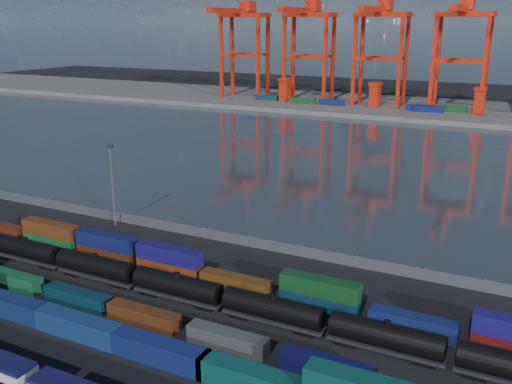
% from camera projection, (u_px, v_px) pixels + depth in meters
% --- Properties ---
extents(ground, '(700.00, 700.00, 0.00)m').
position_uv_depth(ground, '(160.00, 314.00, 80.46)').
color(ground, black).
rests_on(ground, ground).
extents(harbor_water, '(700.00, 700.00, 0.00)m').
position_uv_depth(harbor_water, '(369.00, 160.00, 170.20)').
color(harbor_water, '#29353C').
rests_on(harbor_water, ground).
extents(far_quay, '(700.00, 70.00, 2.00)m').
position_uv_depth(far_quay, '(434.00, 110.00, 259.65)').
color(far_quay, '#514F4C').
rests_on(far_quay, ground).
extents(container_row_south, '(141.24, 2.66, 5.66)m').
position_uv_depth(container_row_south, '(130.00, 338.00, 70.54)').
color(container_row_south, '#46484C').
rests_on(container_row_south, ground).
extents(container_row_mid, '(140.79, 2.23, 4.75)m').
position_uv_depth(container_row_mid, '(19.00, 280.00, 87.61)').
color(container_row_mid, '#3A3C3E').
rests_on(container_row_mid, ground).
extents(container_row_north, '(141.89, 2.36, 5.03)m').
position_uv_depth(container_row_north, '(181.00, 267.00, 91.07)').
color(container_row_north, navy).
rests_on(container_row_north, ground).
extents(tanker_string, '(123.23, 3.16, 4.53)m').
position_uv_depth(tanker_string, '(135.00, 276.00, 87.10)').
color(tanker_string, black).
rests_on(tanker_string, ground).
extents(waterfront_fence, '(160.12, 0.12, 2.20)m').
position_uv_depth(waterfront_fence, '(251.00, 242.00, 104.11)').
color(waterfront_fence, '#595B5E').
rests_on(waterfront_fence, ground).
extents(yard_light_mast, '(1.60, 0.40, 16.60)m').
position_uv_depth(yard_light_mast, '(112.00, 181.00, 112.98)').
color(yard_light_mast, slate).
rests_on(yard_light_mast, ground).
extents(gantry_cranes, '(198.67, 45.45, 61.55)m').
position_uv_depth(gantry_cranes, '(421.00, 26.00, 246.66)').
color(gantry_cranes, red).
rests_on(gantry_cranes, ground).
extents(quay_containers, '(172.58, 10.99, 2.60)m').
position_uv_depth(quay_containers, '(403.00, 107.00, 251.32)').
color(quay_containers, navy).
rests_on(quay_containers, far_quay).
extents(straddle_carriers, '(140.00, 7.00, 11.10)m').
position_uv_depth(straddle_carriers, '(425.00, 97.00, 250.22)').
color(straddle_carriers, red).
rests_on(straddle_carriers, far_quay).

